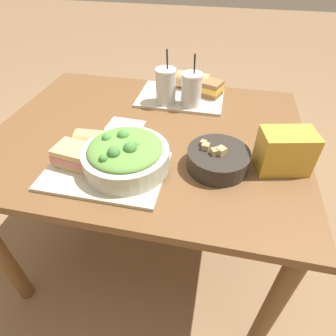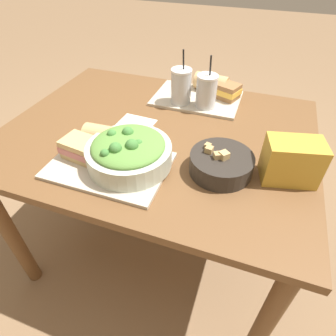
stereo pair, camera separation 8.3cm
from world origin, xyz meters
name	(u,v)px [view 1 (the left image)]	position (x,y,z in m)	size (l,w,h in m)	color
ground_plane	(154,243)	(0.00, 0.00, 0.00)	(12.00, 12.00, 0.00)	#846647
dining_table	(149,153)	(0.00, 0.00, 0.63)	(1.16, 0.90, 0.73)	brown
tray_near	(106,171)	(-0.07, -0.25, 0.74)	(0.37, 0.26, 0.01)	#BCB29E
tray_far	(181,97)	(0.08, 0.29, 0.74)	(0.37, 0.26, 0.01)	#BCB29E
salad_bowl	(126,155)	(-0.01, -0.22, 0.79)	(0.27, 0.27, 0.11)	beige
soup_bowl	(218,159)	(0.27, -0.15, 0.77)	(0.20, 0.20, 0.08)	#2D2823
sandwich_near	(76,156)	(-0.17, -0.24, 0.78)	(0.14, 0.11, 0.06)	tan
baguette_near	(102,142)	(-0.11, -0.16, 0.78)	(0.17, 0.08, 0.08)	tan
sandwich_far	(208,87)	(0.19, 0.33, 0.78)	(0.15, 0.12, 0.06)	olive
baguette_far	(194,81)	(0.12, 0.38, 0.78)	(0.16, 0.10, 0.08)	tan
drink_cup_dark	(166,87)	(0.02, 0.22, 0.81)	(0.09, 0.09, 0.22)	silver
drink_cup_red	(191,90)	(0.13, 0.22, 0.81)	(0.09, 0.09, 0.21)	silver
chip_bag	(285,151)	(0.47, -0.11, 0.80)	(0.18, 0.13, 0.13)	gold
napkin_folded	(125,125)	(-0.10, 0.02, 0.73)	(0.14, 0.10, 0.00)	silver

